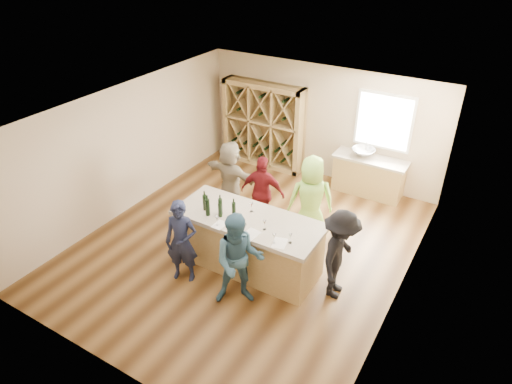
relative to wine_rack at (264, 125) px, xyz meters
The scene contains 35 objects.
floor 3.78m from the wine_rack, 65.36° to the right, with size 6.00×7.00×0.10m, color brown.
ceiling 4.00m from the wine_rack, 65.36° to the right, with size 6.00×7.00×0.10m, color white.
wall_back 1.56m from the wine_rack, 10.57° to the left, with size 6.00×0.10×2.80m, color tan.
wall_front 6.99m from the wine_rack, 77.60° to the right, with size 6.00×0.10×2.80m, color tan.
wall_left 3.63m from the wine_rack, 115.36° to the right, with size 0.10×7.00×2.80m, color tan.
wall_right 5.61m from the wine_rack, 35.70° to the right, with size 0.10×7.00×2.80m, color tan.
window_frame 3.08m from the wine_rack, ahead, with size 1.30×0.06×1.30m, color white.
window_pane 3.07m from the wine_rack, ahead, with size 1.18×0.01×1.18m, color white.
wine_rack is the anchor object (origin of this frame).
back_counter_base 2.98m from the wine_rack, ahead, with size 1.60×0.58×0.86m, color #A0814C.
back_counter_top 2.91m from the wine_rack, ahead, with size 1.70×0.62×0.06m, color #AC9F8D.
sink 2.70m from the wine_rack, ahead, with size 0.54×0.54×0.19m, color silver.
faucet 2.70m from the wine_rack, ahead, with size 0.02×0.02×0.30m, color silver.
tasting_counter_base 4.29m from the wine_rack, 63.75° to the right, with size 2.60×1.00×1.00m, color #A0814C.
tasting_counter_top 4.24m from the wine_rack, 63.75° to the right, with size 2.72×1.12×0.08m, color #AC9F8D.
wine_bottle_a 4.12m from the wine_rack, 75.02° to the right, with size 0.08×0.08×0.31m, color black.
wine_bottle_b 4.28m from the wine_rack, 73.52° to the right, with size 0.08×0.08×0.33m, color black.
wine_bottle_c 4.19m from the wine_rack, 70.69° to the right, with size 0.08×0.08×0.31m, color black.
wine_bottle_d 4.27m from the wine_rack, 70.47° to the right, with size 0.07×0.07×0.28m, color black.
wine_bottle_e 4.24m from the wine_rack, 67.19° to the right, with size 0.07×0.07×0.29m, color black.
wine_glass_a 4.55m from the wine_rack, 70.20° to the right, with size 0.07×0.07×0.18m, color white.
wine_glass_b 4.73m from the wine_rack, 63.93° to the right, with size 0.07×0.07×0.20m, color white.
wine_glass_c 4.97m from the wine_rack, 58.10° to the right, with size 0.07×0.07×0.17m, color white.
wine_glass_d 4.59m from the wine_rack, 59.89° to the right, with size 0.07×0.07×0.18m, color white.
wine_glass_e 4.98m from the wine_rack, 55.08° to the right, with size 0.06×0.06×0.17m, color white.
tasting_menu_a 4.53m from the wine_rack, 69.76° to the right, with size 0.20×0.27×0.00m, color white.
tasting_menu_b 4.74m from the wine_rack, 62.71° to the right, with size 0.24×0.33×0.00m, color white.
tasting_menu_c 4.98m from the wine_rack, 57.06° to the right, with size 0.22×0.30×0.00m, color white.
person_near_left 4.81m from the wine_rack, 77.37° to the right, with size 0.58×0.43×1.60m, color #191E38.
person_near_right 5.17m from the wine_rack, 64.51° to the right, with size 0.83×0.46×1.71m, color #335972.
person_server 5.13m from the wine_rack, 45.77° to the right, with size 1.08×0.50×1.67m, color black.
person_far_mid 2.91m from the wine_rack, 60.38° to the right, with size 0.94×0.48×1.61m, color #590F14.
person_far_right 3.50m from the wine_rack, 44.73° to the right, with size 0.90×0.59×1.84m, color #8CC64C.
person_far_left 2.43m from the wine_rack, 77.15° to the right, with size 1.54×0.55×1.66m, color gray.
wine_glass_f 4.04m from the wine_rack, 63.14° to the right, with size 0.07×0.07×0.18m, color white.
Camera 1 is at (3.93, -6.24, 5.60)m, focal length 32.00 mm.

